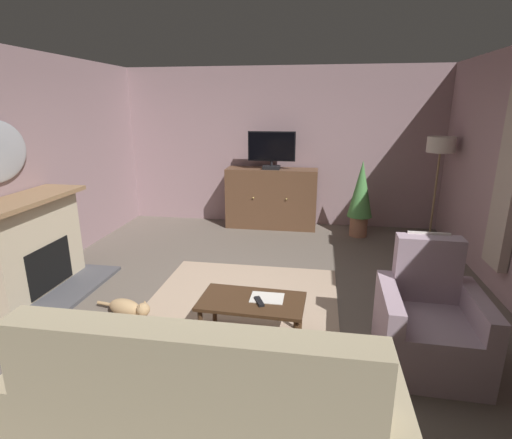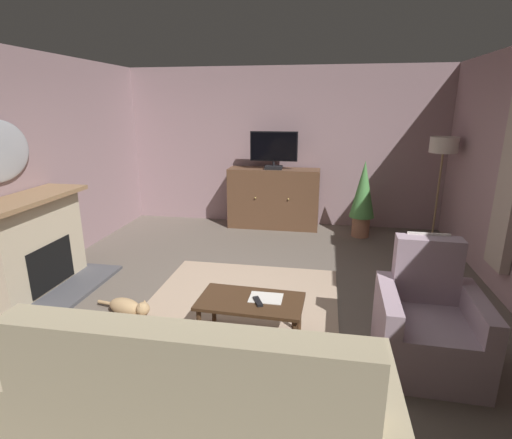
{
  "view_description": "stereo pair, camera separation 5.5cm",
  "coord_description": "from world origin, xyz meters",
  "px_view_note": "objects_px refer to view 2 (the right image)",
  "views": [
    {
      "loc": [
        0.69,
        -3.73,
        2.09
      ],
      "look_at": [
        0.06,
        0.23,
        0.92
      ],
      "focal_mm": 27.65,
      "sensor_mm": 36.0,
      "label": 1
    },
    {
      "loc": [
        0.75,
        -3.72,
        2.09
      ],
      "look_at": [
        0.06,
        0.23,
        0.92
      ],
      "focal_mm": 27.65,
      "sensor_mm": 36.0,
      "label": 2
    }
  ],
  "objects_px": {
    "armchair_near_window": "(427,327)",
    "potted_plant_leafy_by_curtain": "(363,195)",
    "tv_cabinet": "(274,200)",
    "floor_lamp": "(442,157)",
    "folded_newspaper": "(266,298)",
    "sofa_floral": "(202,414)",
    "television": "(274,149)",
    "tv_remote": "(258,301)",
    "cat": "(128,307)",
    "fireplace": "(34,247)",
    "coffee_table": "(251,305)"
  },
  "relations": [
    {
      "from": "armchair_near_window",
      "to": "potted_plant_leafy_by_curtain",
      "type": "distance_m",
      "value": 3.36
    },
    {
      "from": "tv_cabinet",
      "to": "floor_lamp",
      "type": "height_order",
      "value": "floor_lamp"
    },
    {
      "from": "folded_newspaper",
      "to": "sofa_floral",
      "type": "height_order",
      "value": "sofa_floral"
    },
    {
      "from": "tv_cabinet",
      "to": "television",
      "type": "bearing_deg",
      "value": -90.0
    },
    {
      "from": "tv_remote",
      "to": "sofa_floral",
      "type": "distance_m",
      "value": 1.3
    },
    {
      "from": "floor_lamp",
      "to": "cat",
      "type": "bearing_deg",
      "value": -141.29
    },
    {
      "from": "folded_newspaper",
      "to": "floor_lamp",
      "type": "relative_size",
      "value": 0.18
    },
    {
      "from": "armchair_near_window",
      "to": "floor_lamp",
      "type": "xyz_separation_m",
      "value": [
        0.83,
        3.22,
        1.01
      ]
    },
    {
      "from": "fireplace",
      "to": "coffee_table",
      "type": "relative_size",
      "value": 1.55
    },
    {
      "from": "cat",
      "to": "armchair_near_window",
      "type": "bearing_deg",
      "value": -5.83
    },
    {
      "from": "coffee_table",
      "to": "floor_lamp",
      "type": "distance_m",
      "value": 4.02
    },
    {
      "from": "armchair_near_window",
      "to": "potted_plant_leafy_by_curtain",
      "type": "bearing_deg",
      "value": 94.57
    },
    {
      "from": "television",
      "to": "potted_plant_leafy_by_curtain",
      "type": "xyz_separation_m",
      "value": [
        1.48,
        -0.22,
        -0.68
      ]
    },
    {
      "from": "floor_lamp",
      "to": "tv_remote",
      "type": "bearing_deg",
      "value": -125.35
    },
    {
      "from": "television",
      "to": "folded_newspaper",
      "type": "bearing_deg",
      "value": -83.59
    },
    {
      "from": "cat",
      "to": "sofa_floral",
      "type": "bearing_deg",
      "value": -50.05
    },
    {
      "from": "potted_plant_leafy_by_curtain",
      "to": "tv_remote",
      "type": "bearing_deg",
      "value": -109.4
    },
    {
      "from": "fireplace",
      "to": "potted_plant_leafy_by_curtain",
      "type": "relative_size",
      "value": 1.2
    },
    {
      "from": "sofa_floral",
      "to": "armchair_near_window",
      "type": "height_order",
      "value": "sofa_floral"
    },
    {
      "from": "coffee_table",
      "to": "fireplace",
      "type": "bearing_deg",
      "value": 167.61
    },
    {
      "from": "coffee_table",
      "to": "potted_plant_leafy_by_curtain",
      "type": "distance_m",
      "value": 3.49
    },
    {
      "from": "armchair_near_window",
      "to": "cat",
      "type": "distance_m",
      "value": 2.85
    },
    {
      "from": "folded_newspaper",
      "to": "sofa_floral",
      "type": "relative_size",
      "value": 0.14
    },
    {
      "from": "television",
      "to": "cat",
      "type": "height_order",
      "value": "television"
    },
    {
      "from": "fireplace",
      "to": "cat",
      "type": "distance_m",
      "value": 1.41
    },
    {
      "from": "tv_cabinet",
      "to": "armchair_near_window",
      "type": "relative_size",
      "value": 1.51
    },
    {
      "from": "tv_cabinet",
      "to": "armchair_near_window",
      "type": "distance_m",
      "value": 4.01
    },
    {
      "from": "folded_newspaper",
      "to": "floor_lamp",
      "type": "distance_m",
      "value": 3.9
    },
    {
      "from": "tv_remote",
      "to": "coffee_table",
      "type": "bearing_deg",
      "value": 36.2
    },
    {
      "from": "fireplace",
      "to": "tv_remote",
      "type": "height_order",
      "value": "fireplace"
    },
    {
      "from": "folded_newspaper",
      "to": "armchair_near_window",
      "type": "bearing_deg",
      "value": -5.94
    },
    {
      "from": "fireplace",
      "to": "armchair_near_window",
      "type": "xyz_separation_m",
      "value": [
        4.12,
        -0.66,
        -0.2
      ]
    },
    {
      "from": "coffee_table",
      "to": "potted_plant_leafy_by_curtain",
      "type": "bearing_deg",
      "value": 69.24
    },
    {
      "from": "television",
      "to": "potted_plant_leafy_by_curtain",
      "type": "bearing_deg",
      "value": -8.33
    },
    {
      "from": "tv_cabinet",
      "to": "armchair_near_window",
      "type": "xyz_separation_m",
      "value": [
        1.75,
        -3.6,
        -0.16
      ]
    },
    {
      "from": "folded_newspaper",
      "to": "armchair_near_window",
      "type": "relative_size",
      "value": 0.29
    },
    {
      "from": "coffee_table",
      "to": "armchair_near_window",
      "type": "xyz_separation_m",
      "value": [
        1.5,
        -0.08,
        -0.02
      ]
    },
    {
      "from": "television",
      "to": "cat",
      "type": "relative_size",
      "value": 1.18
    },
    {
      "from": "folded_newspaper",
      "to": "sofa_floral",
      "type": "distance_m",
      "value": 1.4
    },
    {
      "from": "coffee_table",
      "to": "television",
      "type": "bearing_deg",
      "value": 94.17
    },
    {
      "from": "television",
      "to": "tv_remote",
      "type": "xyz_separation_m",
      "value": [
        0.33,
        -3.51,
        -0.96
      ]
    },
    {
      "from": "television",
      "to": "armchair_near_window",
      "type": "bearing_deg",
      "value": -63.74
    },
    {
      "from": "tv_remote",
      "to": "folded_newspaper",
      "type": "relative_size",
      "value": 0.57
    },
    {
      "from": "cat",
      "to": "floor_lamp",
      "type": "bearing_deg",
      "value": 38.71
    },
    {
      "from": "folded_newspaper",
      "to": "sofa_floral",
      "type": "xyz_separation_m",
      "value": [
        -0.17,
        -1.39,
        -0.05
      ]
    },
    {
      "from": "armchair_near_window",
      "to": "cat",
      "type": "height_order",
      "value": "armchair_near_window"
    },
    {
      "from": "tv_cabinet",
      "to": "television",
      "type": "height_order",
      "value": "television"
    },
    {
      "from": "television",
      "to": "cat",
      "type": "bearing_deg",
      "value": -108.25
    },
    {
      "from": "folded_newspaper",
      "to": "armchair_near_window",
      "type": "distance_m",
      "value": 1.38
    },
    {
      "from": "television",
      "to": "folded_newspaper",
      "type": "relative_size",
      "value": 2.66
    }
  ]
}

